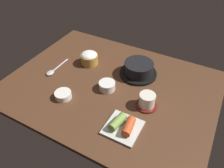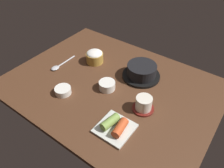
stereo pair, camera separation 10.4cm
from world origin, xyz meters
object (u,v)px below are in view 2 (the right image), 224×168
object	(u,v)px
stone_pot	(142,71)
spoon	(58,66)
side_bowl_near	(63,90)
banchan_cup_center	(107,85)
rice_bowl	(95,56)
tea_cup_with_saucer	(144,104)
kimchi_plate	(115,126)

from	to	relation	value
stone_pot	spoon	xyz separation A→B (cm)	(-40.23, -19.30, -2.83)
stone_pot	side_bowl_near	xyz separation A→B (cm)	(-23.29, -32.15, -1.82)
banchan_cup_center	side_bowl_near	distance (cm)	20.62
rice_bowl	stone_pot	bearing A→B (deg)	7.89
rice_bowl	spoon	world-z (taller)	rice_bowl
tea_cup_with_saucer	rice_bowl	bearing A→B (deg)	159.11
side_bowl_near	banchan_cup_center	bearing A→B (deg)	45.31
side_bowl_near	kimchi_plate	bearing A→B (deg)	-5.00
tea_cup_with_saucer	kimchi_plate	world-z (taller)	tea_cup_with_saucer
banchan_cup_center	side_bowl_near	bearing A→B (deg)	-134.69
stone_pot	spoon	world-z (taller)	stone_pot
rice_bowl	banchan_cup_center	distance (cm)	23.19
rice_bowl	banchan_cup_center	bearing A→B (deg)	-36.27
banchan_cup_center	side_bowl_near	xyz separation A→B (cm)	(-14.50, -14.66, -0.48)
rice_bowl	tea_cup_with_saucer	distance (cm)	42.39
tea_cup_with_saucer	kimchi_plate	distance (cm)	16.48
rice_bowl	banchan_cup_center	size ratio (longest dim) A/B	1.21
kimchi_plate	stone_pot	bearing A→B (deg)	103.85
banchan_cup_center	kimchi_plate	size ratio (longest dim) A/B	0.57
stone_pot	spoon	distance (cm)	44.71
banchan_cup_center	kimchi_plate	bearing A→B (deg)	-45.07
banchan_cup_center	kimchi_plate	distance (cm)	24.65
stone_pot	spoon	size ratio (longest dim) A/B	1.13
rice_bowl	kimchi_plate	xyz separation A→B (cm)	(36.06, -31.14, -1.95)
stone_pot	tea_cup_with_saucer	size ratio (longest dim) A/B	2.00
tea_cup_with_saucer	stone_pot	bearing A→B (deg)	122.74
side_bowl_near	stone_pot	bearing A→B (deg)	54.09
tea_cup_with_saucer	banchan_cup_center	bearing A→B (deg)	176.12
stone_pot	kimchi_plate	bearing A→B (deg)	-76.15
stone_pot	spoon	bearing A→B (deg)	-154.38
stone_pot	tea_cup_with_saucer	world-z (taller)	stone_pot
banchan_cup_center	spoon	xyz separation A→B (cm)	(-31.44, -1.80, -1.49)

